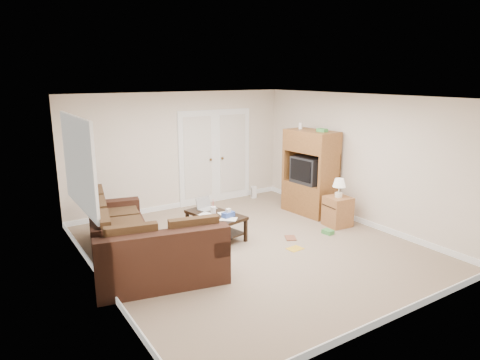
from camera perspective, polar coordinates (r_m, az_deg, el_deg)
floor at (r=7.33m, az=1.57°, el=-8.93°), size 5.50×5.50×0.00m
ceiling at (r=6.77m, az=1.71°, el=10.99°), size 5.00×5.50×0.02m
wall_left at (r=5.94m, az=-18.71°, el=-2.37°), size 0.02×5.50×2.50m
wall_right at (r=8.57m, az=15.59°, el=2.66°), size 0.02×5.50×2.50m
wall_back at (r=9.30m, az=-7.99°, el=3.87°), size 5.00×0.02×2.50m
wall_front at (r=5.01m, az=19.76°, el=-5.44°), size 5.00×0.02×2.50m
baseboards at (r=7.31m, az=1.57°, el=-8.57°), size 5.00×5.50×0.10m
french_doors at (r=9.68m, az=-3.29°, el=3.08°), size 1.80×0.05×2.13m
window_left at (r=6.84m, az=-20.70°, el=2.10°), size 0.05×1.92×1.42m
sectional_sofa at (r=6.73m, az=-13.70°, el=-8.42°), size 1.96×3.03×0.84m
coffee_table at (r=7.68m, az=-3.31°, el=-5.90°), size 0.78×1.20×0.75m
tv_armoire at (r=8.99m, az=9.34°, el=1.07°), size 0.69×1.13×1.87m
side_cabinet at (r=8.43m, az=12.91°, el=-3.77°), size 0.48×0.48×0.94m
space_heater at (r=10.12m, az=1.84°, el=-1.62°), size 0.13×0.12×0.29m
floor_magazine at (r=7.31m, az=7.34°, el=-9.06°), size 0.28×0.23×0.01m
floor_greenbox at (r=8.05m, az=11.64°, el=-6.79°), size 0.17×0.21×0.08m
floor_book at (r=7.72m, az=6.08°, el=-7.71°), size 0.28×0.31×0.02m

